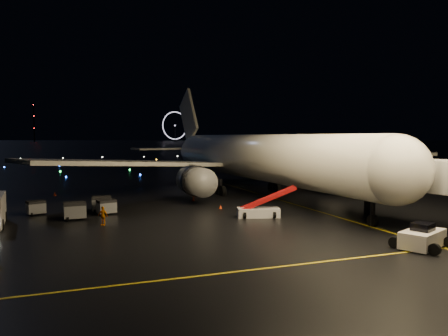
{
  "coord_description": "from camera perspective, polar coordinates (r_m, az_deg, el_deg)",
  "views": [
    {
      "loc": [
        -15.5,
        -35.41,
        8.65
      ],
      "look_at": [
        1.93,
        12.0,
        5.0
      ],
      "focal_mm": 35.0,
      "sensor_mm": 36.0,
      "label": 1
    }
  ],
  "objects": [
    {
      "name": "baggage_cart_1",
      "position": [
        52.06,
        -15.68,
        -4.58
      ],
      "size": [
        2.25,
        1.67,
        1.81
      ],
      "primitive_type": "cube",
      "rotation": [
        0.0,
        0.0,
        -0.09
      ],
      "color": "slate",
      "rests_on": "ground"
    },
    {
      "name": "lane_centre",
      "position": [
        58.07,
        8.36,
        -4.47
      ],
      "size": [
        0.25,
        80.0,
        0.02
      ],
      "primitive_type": "cube",
      "color": "gold",
      "rests_on": "ground"
    },
    {
      "name": "baggage_cart_3",
      "position": [
        52.67,
        -23.35,
        -4.8
      ],
      "size": [
        2.17,
        1.83,
        1.57
      ],
      "primitive_type": "cube",
      "rotation": [
        0.0,
        0.0,
        0.34
      ],
      "color": "slate",
      "rests_on": "ground"
    },
    {
      "name": "radio_mast",
      "position": [
        777.04,
        -23.58,
        5.51
      ],
      "size": [
        1.8,
        1.8,
        64.0
      ],
      "primitive_type": "cylinder",
      "color": "black",
      "rests_on": "ground"
    },
    {
      "name": "ferris_wheel",
      "position": [
        778.05,
        -6.42,
        5.39
      ],
      "size": [
        49.33,
        16.8,
        52.0
      ],
      "primitive_type": null,
      "rotation": [
        0.0,
        0.0,
        0.26
      ],
      "color": "black",
      "rests_on": "ground"
    },
    {
      "name": "safety_cone_1",
      "position": [
        63.32,
        -3.96,
        -3.49
      ],
      "size": [
        0.48,
        0.48,
        0.53
      ],
      "primitive_type": "cone",
      "rotation": [
        0.0,
        0.0,
        -0.02
      ],
      "color": "#FD3C0F",
      "rests_on": "ground"
    },
    {
      "name": "safety_cone_0",
      "position": [
        52.73,
        -0.47,
        -5.06
      ],
      "size": [
        0.46,
        0.46,
        0.44
      ],
      "primitive_type": "cone",
      "rotation": [
        0.0,
        0.0,
        0.21
      ],
      "color": "#FD3C0F",
      "rests_on": "ground"
    },
    {
      "name": "safety_cone_3",
      "position": [
        68.71,
        -21.23,
        -3.18
      ],
      "size": [
        0.44,
        0.44,
        0.47
      ],
      "primitive_type": "cone",
      "rotation": [
        0.0,
        0.0,
        -0.07
      ],
      "color": "#FD3C0F",
      "rests_on": "ground"
    },
    {
      "name": "taxiway_lights",
      "position": [
        142.51,
        -13.91,
        0.6
      ],
      "size": [
        164.0,
        92.0,
        0.36
      ],
      "primitive_type": null,
      "color": "black",
      "rests_on": "ground"
    },
    {
      "name": "crew_c",
      "position": [
        44.37,
        -15.54,
        -6.04
      ],
      "size": [
        1.13,
        1.05,
        1.86
      ],
      "primitive_type": "imported",
      "rotation": [
        0.0,
        0.0,
        -0.7
      ],
      "color": "orange",
      "rests_on": "ground"
    },
    {
      "name": "safety_cone_2",
      "position": [
        58.8,
        -4.06,
        -4.1
      ],
      "size": [
        0.49,
        0.49,
        0.48
      ],
      "primitive_type": "cone",
      "rotation": [
        0.0,
        0.0,
        0.16
      ],
      "color": "#FD3C0F",
      "rests_on": "ground"
    },
    {
      "name": "airliner",
      "position": [
        67.58,
        2.57,
        4.65
      ],
      "size": [
        68.87,
        65.8,
        18.53
      ],
      "primitive_type": null,
      "rotation": [
        0.0,
        0.0,
        0.06
      ],
      "color": "white",
      "rests_on": "ground"
    },
    {
      "name": "baggage_cart_2",
      "position": [
        48.16,
        -18.91,
        -5.33
      ],
      "size": [
        2.25,
        1.64,
        1.84
      ],
      "primitive_type": "cube",
      "rotation": [
        0.0,
        0.0,
        0.06
      ],
      "color": "slate",
      "rests_on": "ground"
    },
    {
      "name": "baggage_cart_0",
      "position": [
        50.39,
        -15.11,
        -4.95
      ],
      "size": [
        2.23,
        1.84,
        1.64
      ],
      "primitive_type": "cube",
      "rotation": [
        0.0,
        0.0,
        0.29
      ],
      "color": "slate",
      "rests_on": "ground"
    },
    {
      "name": "ground",
      "position": [
        335.88,
        -17.55,
        2.47
      ],
      "size": [
        2000.0,
        2000.0,
        0.0
      ],
      "primitive_type": "plane",
      "color": "black",
      "rests_on": "ground"
    },
    {
      "name": "belt_loader",
      "position": [
        47.07,
        4.52,
        -4.51
      ],
      "size": [
        6.8,
        3.51,
        3.18
      ],
      "primitive_type": null,
      "rotation": [
        0.0,
        0.0,
        -0.28
      ],
      "color": "silver",
      "rests_on": "ground"
    },
    {
      "name": "lane_cross",
      "position": [
        28.82,
        2.22,
        -13.32
      ],
      "size": [
        60.0,
        0.25,
        0.02
      ],
      "primitive_type": "cube",
      "color": "gold",
      "rests_on": "ground"
    },
    {
      "name": "pushback_tug",
      "position": [
        37.54,
        24.5,
        -8.02
      ],
      "size": [
        4.68,
        3.69,
        1.98
      ],
      "primitive_type": "cube",
      "rotation": [
        0.0,
        0.0,
        0.42
      ],
      "color": "silver",
      "rests_on": "ground"
    }
  ]
}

